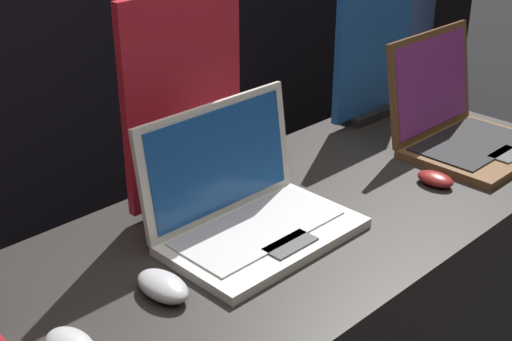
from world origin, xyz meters
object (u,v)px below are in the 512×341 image
(promo_stand_back, at_px, (373,53))
(mouse_back, at_px, (435,179))
(laptop_middle, at_px, (246,205))
(person_bystander, at_px, (391,52))
(promo_stand_middle, at_px, (185,107))
(laptop_back, at_px, (459,123))
(mouse_middle, at_px, (163,286))

(promo_stand_back, bearing_deg, mouse_back, -122.19)
(laptop_middle, height_order, person_bystander, person_bystander)
(promo_stand_middle, relative_size, laptop_back, 1.33)
(promo_stand_middle, height_order, mouse_back, promo_stand_middle)
(person_bystander, bearing_deg, mouse_middle, -156.54)
(promo_stand_middle, xyz_separation_m, promo_stand_back, (0.70, 0.03, -0.03))
(mouse_middle, xyz_separation_m, promo_stand_back, (0.96, 0.27, 0.17))
(mouse_back, bearing_deg, laptop_back, 19.82)
(mouse_middle, xyz_separation_m, person_bystander, (1.79, 0.78, -0.10))
(mouse_middle, bearing_deg, promo_stand_back, 15.80)
(promo_stand_back, xyz_separation_m, person_bystander, (0.84, 0.51, -0.27))
(promo_stand_middle, bearing_deg, laptop_middle, -90.00)
(mouse_middle, xyz_separation_m, mouse_back, (0.72, -0.10, -0.00))
(laptop_middle, xyz_separation_m, person_bystander, (1.53, 0.72, -0.14))
(mouse_middle, xyz_separation_m, promo_stand_middle, (0.26, 0.24, 0.20))
(mouse_back, xyz_separation_m, promo_stand_back, (0.23, 0.37, 0.18))
(mouse_back, bearing_deg, laptop_middle, 161.18)
(mouse_back, xyz_separation_m, person_bystander, (1.07, 0.88, -0.10))
(laptop_middle, relative_size, promo_stand_back, 0.98)
(laptop_middle, xyz_separation_m, promo_stand_middle, (0.00, 0.19, 0.16))
(laptop_back, height_order, mouse_back, laptop_back)
(mouse_middle, bearing_deg, person_bystander, 23.46)
(laptop_middle, distance_m, laptop_back, 0.70)
(laptop_back, height_order, person_bystander, person_bystander)
(promo_stand_back, bearing_deg, mouse_middle, -164.20)
(laptop_middle, distance_m, promo_stand_middle, 0.25)
(mouse_middle, distance_m, promo_stand_back, 1.01)
(mouse_middle, bearing_deg, laptop_middle, 12.32)
(mouse_back, bearing_deg, promo_stand_back, 57.81)
(mouse_middle, distance_m, person_bystander, 1.96)
(person_bystander, bearing_deg, laptop_back, -136.47)
(promo_stand_middle, bearing_deg, person_bystander, 19.26)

